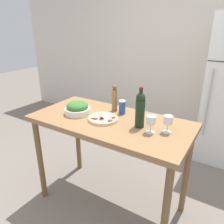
# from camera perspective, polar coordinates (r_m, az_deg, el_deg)

# --- Properties ---
(ground_plane) EXTENTS (14.00, 14.00, 0.00)m
(ground_plane) POSITION_cam_1_polar(r_m,az_deg,el_deg) (2.49, -0.47, -22.41)
(ground_plane) COLOR slate
(wall_back) EXTENTS (6.40, 0.06, 2.60)m
(wall_back) POSITION_cam_1_polar(r_m,az_deg,el_deg) (3.58, 16.73, 14.02)
(wall_back) COLOR silver
(wall_back) RESTS_ON ground_plane
(prep_counter) EXTENTS (1.44, 0.71, 0.95)m
(prep_counter) POSITION_cam_1_polar(r_m,az_deg,el_deg) (2.00, -0.54, -5.01)
(prep_counter) COLOR olive
(prep_counter) RESTS_ON ground_plane
(wine_bottle) EXTENTS (0.08, 0.08, 0.34)m
(wine_bottle) POSITION_cam_1_polar(r_m,az_deg,el_deg) (1.77, 7.36, 0.74)
(wine_bottle) COLOR black
(wine_bottle) RESTS_ON prep_counter
(wine_glass_near) EXTENTS (0.07, 0.07, 0.14)m
(wine_glass_near) POSITION_cam_1_polar(r_m,az_deg,el_deg) (1.70, 10.15, -2.37)
(wine_glass_near) COLOR silver
(wine_glass_near) RESTS_ON prep_counter
(wine_glass_far) EXTENTS (0.07, 0.07, 0.14)m
(wine_glass_far) POSITION_cam_1_polar(r_m,az_deg,el_deg) (1.74, 14.42, -2.21)
(wine_glass_far) COLOR silver
(wine_glass_far) RESTS_ON prep_counter
(pepper_mill) EXTENTS (0.05, 0.05, 0.26)m
(pepper_mill) POSITION_cam_1_polar(r_m,az_deg,el_deg) (2.10, 0.67, 3.54)
(pepper_mill) COLOR olive
(pepper_mill) RESTS_ON prep_counter
(salad_bowl) EXTENTS (0.24, 0.24, 0.12)m
(salad_bowl) POSITION_cam_1_polar(r_m,az_deg,el_deg) (2.08, -9.00, 0.96)
(salad_bowl) COLOR white
(salad_bowl) RESTS_ON prep_counter
(homemade_pizza) EXTENTS (0.27, 0.27, 0.03)m
(homemade_pizza) POSITION_cam_1_polar(r_m,az_deg,el_deg) (1.93, -2.32, -1.72)
(homemade_pizza) COLOR beige
(homemade_pizza) RESTS_ON prep_counter
(salt_canister) EXTENTS (0.06, 0.06, 0.13)m
(salt_canister) POSITION_cam_1_polar(r_m,az_deg,el_deg) (2.05, 2.67, 1.29)
(salt_canister) COLOR #284CA3
(salt_canister) RESTS_ON prep_counter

